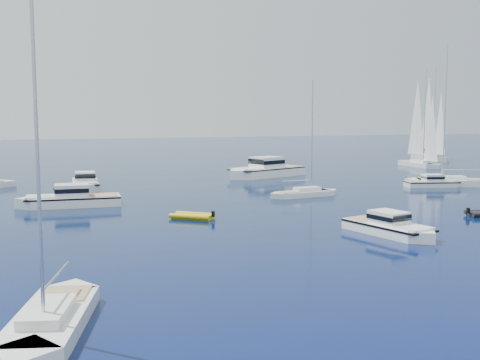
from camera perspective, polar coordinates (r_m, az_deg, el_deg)
name	(u,v)px	position (r m, az deg, el deg)	size (l,w,h in m)	color
ground	(429,255)	(36.74, 18.44, -7.10)	(400.00, 400.00, 0.00)	#080F4B
motor_cruiser_near	(390,235)	(42.01, 14.79, -5.32)	(2.51, 8.19, 2.15)	white
motor_cruiser_centre	(70,206)	(55.67, -16.65, -2.55)	(3.12, 10.20, 2.68)	white
motor_cruiser_far_r	(434,187)	(72.08, 18.82, -0.66)	(2.27, 7.41, 1.95)	silver
motor_cruiser_distant	(265,177)	(79.94, 2.53, 0.33)	(4.16, 13.59, 3.57)	white
motor_cruiser_horizon	(86,189)	(68.91, -15.21, -0.85)	(2.95, 9.64, 2.53)	silver
sailboat_fore	(51,329)	(24.37, -18.39, -13.98)	(2.60, 9.99, 14.68)	silver
sailboat_mid_r	(452,186)	(74.16, 20.50, -0.53)	(3.12, 11.99, 17.62)	white
sailboat_centre	(304,196)	(60.41, 6.47, -1.65)	(2.23, 8.59, 12.63)	silver
sailboat_sails_r	(419,166)	(101.19, 17.48, 1.30)	(2.98, 11.47, 16.86)	silver
sailboat_sails_far	(429,160)	(118.55, 18.44, 1.96)	(3.31, 12.73, 18.71)	silver
tender_yellow	(192,219)	(47.03, -4.80, -3.90)	(2.01, 3.67, 0.95)	gold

